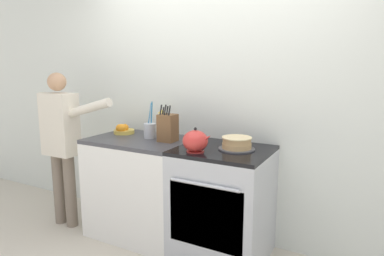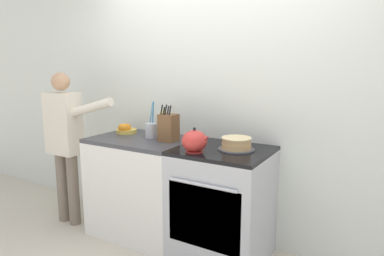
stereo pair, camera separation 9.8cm
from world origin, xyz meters
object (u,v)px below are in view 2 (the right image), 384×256
object	(u,v)px
layer_cake	(236,144)
person_baker	(65,136)
stove_range	(222,204)
milk_carton	(164,123)
fruit_bowl	(125,129)
tea_kettle	(195,141)
utensil_crock	(151,130)
knife_block	(168,127)

from	to	relation	value
layer_cake	person_baker	bearing A→B (deg)	-171.64
stove_range	milk_carton	bearing A→B (deg)	163.94
fruit_bowl	tea_kettle	bearing A→B (deg)	-16.59
fruit_bowl	layer_cake	bearing A→B (deg)	-2.93
fruit_bowl	stove_range	bearing A→B (deg)	-4.86
utensil_crock	fruit_bowl	size ratio (longest dim) A/B	1.67
fruit_bowl	milk_carton	distance (m)	0.41
stove_range	fruit_bowl	world-z (taller)	fruit_bowl
fruit_bowl	milk_carton	bearing A→B (deg)	16.47
fruit_bowl	knife_block	bearing A→B (deg)	-7.44
tea_kettle	utensil_crock	size ratio (longest dim) A/B	0.72
layer_cake	milk_carton	world-z (taller)	milk_carton
layer_cake	milk_carton	bearing A→B (deg)	167.98
tea_kettle	knife_block	size ratio (longest dim) A/B	0.74
layer_cake	milk_carton	distance (m)	0.84
utensil_crock	person_baker	bearing A→B (deg)	-161.89
person_baker	utensil_crock	bearing A→B (deg)	27.18
layer_cake	tea_kettle	distance (m)	0.34
layer_cake	milk_carton	xyz separation A→B (m)	(-0.82, 0.17, 0.07)
stove_range	tea_kettle	distance (m)	0.60
fruit_bowl	milk_carton	xyz separation A→B (m)	(0.38, 0.11, 0.08)
knife_block	milk_carton	xyz separation A→B (m)	(-0.18, 0.19, -0.00)
knife_block	fruit_bowl	xyz separation A→B (m)	(-0.56, 0.07, -0.08)
utensil_crock	fruit_bowl	xyz separation A→B (m)	(-0.34, 0.04, -0.04)
utensil_crock	tea_kettle	bearing A→B (deg)	-22.23
knife_block	tea_kettle	bearing A→B (deg)	-28.46
utensil_crock	fruit_bowl	distance (m)	0.35
fruit_bowl	person_baker	xyz separation A→B (m)	(-0.50, -0.31, -0.06)
fruit_bowl	person_baker	world-z (taller)	person_baker
utensil_crock	person_baker	distance (m)	0.89
utensil_crock	milk_carton	size ratio (longest dim) A/B	1.36
knife_block	utensil_crock	xyz separation A→B (m)	(-0.22, 0.04, -0.05)
layer_cake	knife_block	world-z (taller)	knife_block
utensil_crock	milk_carton	xyz separation A→B (m)	(0.04, 0.15, 0.04)
tea_kettle	fruit_bowl	world-z (taller)	tea_kettle
knife_block	stove_range	bearing A→B (deg)	-2.15
knife_block	milk_carton	size ratio (longest dim) A/B	1.32
stove_range	fruit_bowl	xyz separation A→B (m)	(-1.10, 0.09, 0.50)
tea_kettle	person_baker	bearing A→B (deg)	-178.83
knife_block	utensil_crock	bearing A→B (deg)	170.11
tea_kettle	fruit_bowl	size ratio (longest dim) A/B	1.20
layer_cake	person_baker	size ratio (longest dim) A/B	0.19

